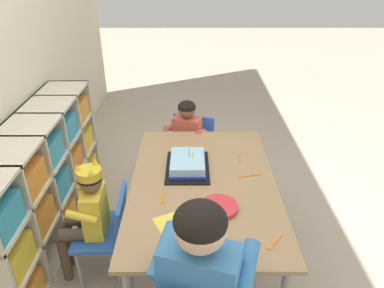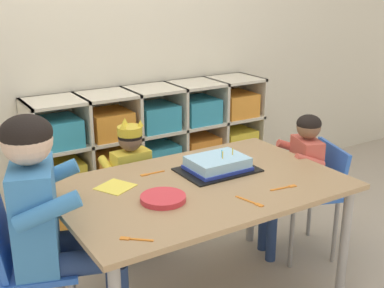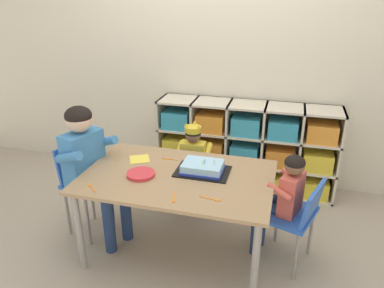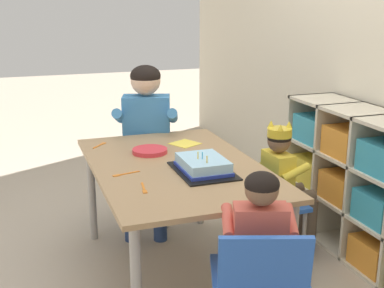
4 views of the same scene
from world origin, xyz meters
name	(u,v)px [view 1 (image 1 of 4)]	position (x,y,z in m)	size (l,w,h in m)	color
ground	(202,261)	(0.00, 0.00, 0.00)	(16.00, 16.00, 0.00)	tan
storage_cubby_shelf	(43,180)	(0.35, 1.10, 0.41)	(1.69, 0.34, 0.85)	beige
activity_table	(203,191)	(0.00, 0.00, 0.57)	(1.31, 0.84, 0.64)	#A37F56
classroom_chair_blue	(108,228)	(-0.06, 0.57, 0.35)	(0.36, 0.32, 0.58)	blue
child_with_crown	(88,209)	(-0.06, 0.67, 0.49)	(0.30, 0.31, 0.80)	yellow
adult_helper_seated	(204,275)	(-0.69, 0.02, 0.66)	(0.48, 0.46, 1.06)	#3D7FBC
classroom_chair_guest_side	(189,148)	(0.82, 0.09, 0.41)	(0.44, 0.46, 0.64)	blue
guest_at_table_side	(185,140)	(0.72, 0.12, 0.53)	(0.34, 0.34, 0.83)	#D15647
birthday_cake_on_tray	(188,164)	(0.15, 0.09, 0.67)	(0.37, 0.26, 0.11)	black
paper_plate_stack	(219,207)	(-0.24, -0.07, 0.65)	(0.19, 0.19, 0.02)	#DB333D
paper_napkin_square	(171,223)	(-0.35, 0.17, 0.64)	(0.14, 0.14, 0.00)	#F4DB4C
fork_beside_plate_stack	(240,156)	(0.29, -0.24, 0.64)	(0.14, 0.03, 0.00)	orange
fork_near_child_seat	(162,197)	(-0.14, 0.23, 0.64)	(0.13, 0.02, 0.00)	orange
fork_scattered_mid_table	(274,243)	(-0.49, -0.31, 0.64)	(0.10, 0.09, 0.00)	orange
fork_near_cake_tray	(251,175)	(0.07, -0.28, 0.64)	(0.05, 0.14, 0.00)	orange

